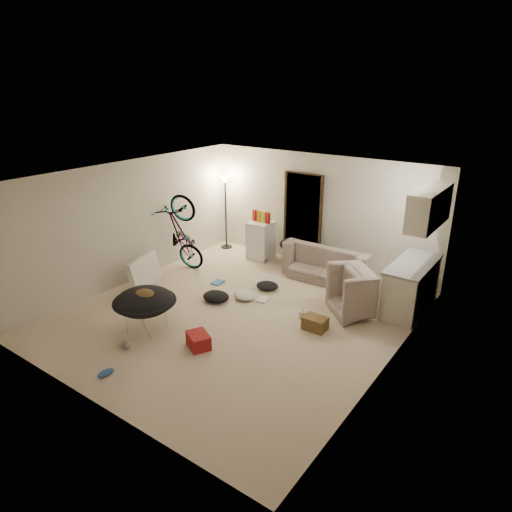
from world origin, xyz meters
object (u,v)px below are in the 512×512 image
Objects in this scene: kitchen_counter at (411,287)px; tv_box at (145,272)px; bicycle at (182,249)px; drink_case_a at (315,323)px; drink_case_b at (198,340)px; floor_lamp at (225,197)px; armchair at (367,296)px; mini_fridge at (261,240)px; sofa at (329,265)px; juicer at (303,314)px; saucer_chair at (145,307)px.

tv_box is (-4.73, -2.11, -0.13)m from kitchen_counter.
bicycle is 3.75m from drink_case_a.
drink_case_b reaches higher than drink_case_a.
kitchen_counter is 3.80× the size of drink_case_a.
armchair is at bearing -15.85° from floor_lamp.
armchair is at bearing 66.67° from drink_case_a.
bicycle is 2.00× the size of mini_fridge.
drink_case_b is (-0.42, -3.66, -0.16)m from sofa.
floor_lamp is 1.92× the size of tv_box.
drink_case_a is at bearing 110.15° from sofa.
juicer is at bearing 91.84° from drink_case_b.
drink_case_a is at bearing -30.45° from juicer.
floor_lamp reaches higher than juicer.
floor_lamp is 8.75× the size of juicer.
sofa is 1.96m from juicer.
sofa is at bearing 68.50° from saucer_chair.
mini_fridge is 3.47m from drink_case_a.
armchair reaches higher than sofa.
bicycle reaches higher than drink_case_a.
drink_case_b is (1.07, 0.11, -0.33)m from saucer_chair.
armchair is at bearing -21.61° from mini_fridge.
drink_case_b is at bearing -125.42° from kitchen_counter.
mini_fridge is 2.26× the size of drink_case_a.
kitchen_counter is 1.43× the size of saucer_chair.
kitchen_counter is 1.68× the size of mini_fridge.
bicycle reaches higher than kitchen_counter.
tv_box is at bearing -155.92° from kitchen_counter.
bicycle is 1.87m from mini_fridge.
sofa is at bearing 110.63° from drink_case_a.
kitchen_counter is 0.82m from armchair.
sofa is at bearing 26.04° from tv_box.
kitchen_counter is at bearing -87.23° from bicycle.
floor_lamp reaches higher than armchair.
drink_case_b is (2.45, -1.10, -0.19)m from tv_box.
drink_case_b is (-2.28, -3.21, -0.32)m from kitchen_counter.
armchair reaches higher than juicer.
mini_fridge reaches higher than drink_case_a.
kitchen_counter reaches higher than drink_case_b.
saucer_chair is at bearing -86.92° from mini_fridge.
kitchen_counter is 5.18m from tv_box.
bicycle is at bearing 166.35° from drink_case_b.
kitchen_counter is 7.25× the size of juicer.
juicer is at bearing 91.89° from armchair.
drink_case_a is at bearing 79.85° from drink_case_b.
juicer is at bearing -31.44° from floor_lamp.
floor_lamp is 4.95m from kitchen_counter.
sofa is 4.68× the size of drink_case_b.
drink_case_a is 0.41m from juicer.
armchair is 1.21m from drink_case_a.
kitchen_counter is at bearing 45.74° from juicer.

